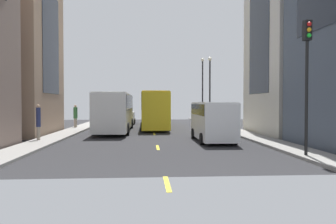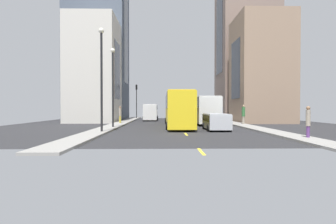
{
  "view_description": "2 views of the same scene",
  "coord_description": "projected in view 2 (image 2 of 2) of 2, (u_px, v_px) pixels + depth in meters",
  "views": [
    {
      "loc": [
        -0.64,
        -31.12,
        2.5
      ],
      "look_at": [
        1.42,
        0.04,
        1.69
      ],
      "focal_mm": 35.2,
      "sensor_mm": 36.0,
      "label": 1
    },
    {
      "loc": [
        1.79,
        33.79,
        2.07
      ],
      "look_at": [
        1.23,
        3.63,
        1.57
      ],
      "focal_mm": 29.43,
      "sensor_mm": 36.0,
      "label": 2
    }
  ],
  "objects": [
    {
      "name": "traffic_light_near_corner",
      "position": [
        137.0,
        95.0,
        50.31
      ],
      "size": [
        0.32,
        0.44,
        6.09
      ],
      "color": "black",
      "rests_on": "ground"
    },
    {
      "name": "lane_stripe_5",
      "position": [
        201.0,
        152.0,
        12.86
      ],
      "size": [
        0.16,
        2.0,
        0.01
      ],
      "primitive_type": "cube",
      "color": "yellow",
      "rests_on": "ground"
    },
    {
      "name": "streetlamp_far",
      "position": [
        101.0,
        69.0,
        22.04
      ],
      "size": [
        0.44,
        0.44,
        8.3
      ],
      "color": "black",
      "rests_on": "ground"
    },
    {
      "name": "building_west_1",
      "position": [
        261.0,
        70.0,
        38.02
      ],
      "size": [
        7.08,
        8.04,
        14.6
      ],
      "color": "#937760",
      "rests_on": "ground"
    },
    {
      "name": "lane_stripe_4",
      "position": [
        186.0,
        134.0,
        21.25
      ],
      "size": [
        0.16,
        2.0,
        0.01
      ],
      "primitive_type": "cube",
      "color": "yellow",
      "rests_on": "ground"
    },
    {
      "name": "delivery_van_white",
      "position": [
        151.0,
        111.0,
        43.43
      ],
      "size": [
        2.25,
        5.87,
        2.58
      ],
      "color": "white",
      "rests_on": "ground"
    },
    {
      "name": "sidewalk_west",
      "position": [
        235.0,
        124.0,
        33.98
      ],
      "size": [
        1.85,
        44.0,
        0.15
      ],
      "primitive_type": "cube",
      "color": "gray",
      "rests_on": "ground"
    },
    {
      "name": "pedestrian_crossing_mid",
      "position": [
        120.0,
        114.0,
        34.21
      ],
      "size": [
        0.31,
        0.31,
        2.06
      ],
      "rotation": [
        0.0,
        0.0,
        0.42
      ],
      "color": "gold",
      "rests_on": "ground"
    },
    {
      "name": "building_east_0",
      "position": [
        98.0,
        39.0,
        48.06
      ],
      "size": [
        9.94,
        9.04,
        28.13
      ],
      "color": "#4C5666",
      "rests_on": "ground"
    },
    {
      "name": "streetcar_yellow",
      "position": [
        178.0,
        107.0,
        30.14
      ],
      "size": [
        2.7,
        14.88,
        3.59
      ],
      "color": "yellow",
      "rests_on": "ground"
    },
    {
      "name": "sidewalk_east",
      "position": [
        119.0,
        124.0,
        33.71
      ],
      "size": [
        1.85,
        44.0,
        0.15
      ],
      "primitive_type": "cube",
      "color": "gray",
      "rests_on": "ground"
    },
    {
      "name": "streetlamp_near",
      "position": [
        113.0,
        79.0,
        27.01
      ],
      "size": [
        0.44,
        0.44,
        7.73
      ],
      "color": "black",
      "rests_on": "ground"
    },
    {
      "name": "car_silver_0",
      "position": [
        216.0,
        120.0,
        24.96
      ],
      "size": [
        2.08,
        4.31,
        1.51
      ],
      "color": "#B7BABF",
      "rests_on": "ground"
    },
    {
      "name": "pedestrian_crossing_near",
      "position": [
        308.0,
        120.0,
        17.64
      ],
      "size": [
        0.28,
        0.28,
        2.01
      ],
      "rotation": [
        0.0,
        0.0,
        5.14
      ],
      "color": "#593372",
      "rests_on": "ground"
    },
    {
      "name": "lane_stripe_1",
      "position": [
        173.0,
        120.0,
        46.45
      ],
      "size": [
        0.16,
        2.0,
        0.01
      ],
      "primitive_type": "cube",
      "color": "yellow",
      "rests_on": "ground"
    },
    {
      "name": "lane_stripe_0",
      "position": [
        172.0,
        118.0,
        54.84
      ],
      "size": [
        0.16,
        2.0,
        0.01
      ],
      "primitive_type": "cube",
      "color": "yellow",
      "rests_on": "ground"
    },
    {
      "name": "building_west_0",
      "position": [
        246.0,
        18.0,
        48.86
      ],
      "size": [
        9.64,
        9.22,
        35.97
      ],
      "color": "#7A665B",
      "rests_on": "ground"
    },
    {
      "name": "lane_stripe_3",
      "position": [
        179.0,
        127.0,
        29.65
      ],
      "size": [
        0.16,
        2.0,
        0.01
      ],
      "primitive_type": "cube",
      "color": "yellow",
      "rests_on": "ground"
    },
    {
      "name": "city_bus_white",
      "position": [
        203.0,
        108.0,
        35.5
      ],
      "size": [
        2.8,
        11.83,
        3.35
      ],
      "color": "silver",
      "rests_on": "ground"
    },
    {
      "name": "pedestrian_walking_far",
      "position": [
        243.0,
        114.0,
        32.13
      ],
      "size": [
        0.39,
        0.39,
        2.21
      ],
      "rotation": [
        0.0,
        0.0,
        2.51
      ],
      "color": "gray",
      "rests_on": "ground"
    },
    {
      "name": "pedestrian_waiting_curb",
      "position": [
        222.0,
        112.0,
        43.43
      ],
      "size": [
        0.29,
        0.29,
        2.28
      ],
      "rotation": [
        0.0,
        0.0,
        0.37
      ],
      "color": "gray",
      "rests_on": "ground"
    },
    {
      "name": "building_east_1",
      "position": [
        94.0,
        71.0,
        39.0
      ],
      "size": [
        6.63,
        8.14,
        14.61
      ],
      "color": "beige",
      "rests_on": "ground"
    },
    {
      "name": "lane_stripe_2",
      "position": [
        176.0,
        122.0,
        38.05
      ],
      "size": [
        0.16,
        2.0,
        0.01
      ],
      "primitive_type": "cube",
      "color": "yellow",
      "rests_on": "ground"
    },
    {
      "name": "ground_plane",
      "position": [
        177.0,
        124.0,
        33.85
      ],
      "size": [
        40.13,
        40.13,
        0.0
      ],
      "primitive_type": "plane",
      "color": "#28282B"
    }
  ]
}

